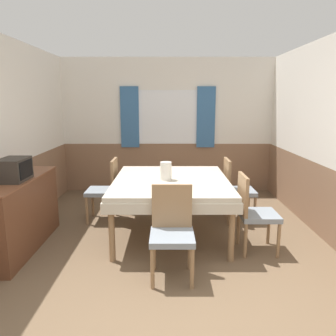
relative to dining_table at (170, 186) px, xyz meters
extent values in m
cube|color=white|center=(-0.05, 2.25, 1.11)|extent=(4.48, 0.05, 1.65)
cube|color=#89664C|center=(-0.05, 2.25, -0.19)|extent=(4.48, 0.05, 0.95)
cube|color=white|center=(-0.04, 2.21, 0.81)|extent=(1.27, 0.01, 1.03)
cube|color=#386699|center=(-0.78, 2.19, 0.81)|extent=(0.35, 0.03, 1.17)
cube|color=#386699|center=(0.70, 2.19, 0.81)|extent=(0.35, 0.03, 1.17)
cube|color=white|center=(-2.12, 0.09, 1.11)|extent=(0.05, 4.68, 1.65)
cube|color=#89664C|center=(-2.12, 0.09, -0.19)|extent=(0.05, 4.68, 0.95)
cube|color=white|center=(2.01, 0.09, 1.11)|extent=(0.05, 4.68, 1.65)
cube|color=#89664C|center=(2.01, 0.09, -0.19)|extent=(0.05, 4.68, 0.95)
cube|color=beige|center=(0.00, 0.00, 0.07)|extent=(1.50, 1.75, 0.06)
cube|color=beige|center=(0.00, 0.00, -0.02)|extent=(1.53, 1.78, 0.12)
cylinder|color=#93704C|center=(-0.67, -0.80, -0.31)|extent=(0.07, 0.07, 0.70)
cylinder|color=#93704C|center=(0.67, -0.80, -0.31)|extent=(0.07, 0.07, 0.70)
cylinder|color=#93704C|center=(-0.67, 0.80, -0.31)|extent=(0.07, 0.07, 0.70)
cylinder|color=#93704C|center=(0.67, 0.80, -0.31)|extent=(0.07, 0.07, 0.70)
cylinder|color=#93704C|center=(1.23, 0.71, -0.46)|extent=(0.04, 0.04, 0.42)
cylinder|color=#93704C|center=(1.23, 0.33, -0.46)|extent=(0.04, 0.04, 0.42)
cylinder|color=#93704C|center=(0.85, 0.71, -0.46)|extent=(0.04, 0.04, 0.42)
cylinder|color=#93704C|center=(0.85, 0.33, -0.46)|extent=(0.04, 0.04, 0.42)
cube|color=gray|center=(1.04, 0.52, -0.22)|extent=(0.44, 0.44, 0.06)
cube|color=#93704C|center=(0.84, 0.52, 0.04)|extent=(0.04, 0.42, 0.46)
cylinder|color=#93704C|center=(-1.23, 0.33, -0.46)|extent=(0.04, 0.04, 0.42)
cylinder|color=#93704C|center=(-1.23, 0.71, -0.46)|extent=(0.04, 0.04, 0.42)
cylinder|color=#93704C|center=(-0.85, 0.33, -0.46)|extent=(0.04, 0.04, 0.42)
cylinder|color=#93704C|center=(-0.85, 0.71, -0.46)|extent=(0.04, 0.04, 0.42)
cube|color=gray|center=(-1.04, 0.52, -0.22)|extent=(0.44, 0.44, 0.06)
cube|color=#93704C|center=(-0.84, 0.52, 0.04)|extent=(0.04, 0.42, 0.46)
cylinder|color=#93704C|center=(0.19, -1.36, -0.46)|extent=(0.04, 0.04, 0.42)
cylinder|color=#93704C|center=(-0.19, -1.36, -0.46)|extent=(0.04, 0.04, 0.42)
cylinder|color=#93704C|center=(0.19, -0.98, -0.46)|extent=(0.04, 0.04, 0.42)
cylinder|color=#93704C|center=(-0.19, -0.98, -0.46)|extent=(0.04, 0.04, 0.42)
cube|color=gray|center=(0.00, -1.17, -0.22)|extent=(0.44, 0.44, 0.06)
cube|color=#93704C|center=(0.00, -0.97, 0.04)|extent=(0.42, 0.04, 0.46)
cylinder|color=#93704C|center=(1.23, -0.33, -0.46)|extent=(0.04, 0.04, 0.42)
cylinder|color=#93704C|center=(1.23, -0.71, -0.46)|extent=(0.04, 0.04, 0.42)
cylinder|color=#93704C|center=(0.85, -0.33, -0.46)|extent=(0.04, 0.04, 0.42)
cylinder|color=#93704C|center=(0.85, -0.71, -0.46)|extent=(0.04, 0.04, 0.42)
cube|color=gray|center=(1.04, -0.52, -0.22)|extent=(0.44, 0.44, 0.06)
cube|color=#93704C|center=(0.84, -0.52, 0.04)|extent=(0.04, 0.42, 0.46)
cube|color=brown|center=(-1.85, -0.46, -0.23)|extent=(0.44, 1.51, 0.88)
cube|color=brown|center=(-1.85, -0.46, 0.21)|extent=(0.46, 1.53, 0.02)
cube|color=#2D2823|center=(-1.81, -0.55, 0.34)|extent=(0.28, 0.40, 0.26)
cube|color=black|center=(-1.67, -0.55, 0.35)|extent=(0.01, 0.33, 0.20)
cylinder|color=silver|center=(-0.07, -0.04, 0.22)|extent=(0.15, 0.15, 0.24)
camera|label=1|loc=(-0.04, -4.22, 1.11)|focal=35.00mm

